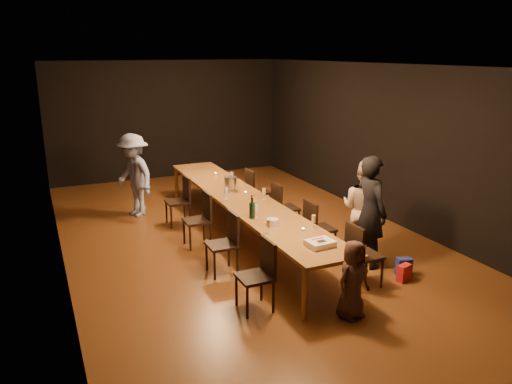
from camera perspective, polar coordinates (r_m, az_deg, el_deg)
name	(u,v)px	position (r m, az deg, el deg)	size (l,w,h in m)	color
ground	(243,238)	(8.95, -1.48, -5.29)	(10.00, 10.00, 0.00)	#482312
room_shell	(242,122)	(8.43, -1.58, 8.00)	(6.04, 10.04, 3.02)	black
table	(243,201)	(8.72, -1.51, -0.98)	(0.90, 6.00, 0.75)	brown
chair_right_0	(365,255)	(7.23, 12.32, -7.00)	(0.42, 0.42, 0.93)	black
chair_right_1	(320,228)	(8.15, 7.34, -4.09)	(0.42, 0.42, 0.93)	black
chair_right_2	(286,207)	(9.14, 3.42, -1.77)	(0.42, 0.42, 0.93)	black
chair_right_3	(259,191)	(10.17, 0.29, 0.10)	(0.42, 0.42, 0.93)	black
chair_left_0	(255,276)	(6.43, -0.16, -9.60)	(0.42, 0.42, 0.93)	black
chair_left_1	(222,244)	(7.45, -3.95, -5.95)	(0.42, 0.42, 0.93)	black
chair_left_2	(197,220)	(8.52, -6.78, -3.18)	(0.42, 0.42, 0.93)	black
chair_left_3	(177,201)	(9.62, -8.96, -1.03)	(0.42, 0.42, 0.93)	black
woman_birthday	(370,212)	(7.78, 12.93, -2.20)	(0.64, 0.42, 1.74)	black
woman_tan	(364,209)	(8.12, 12.22, -1.91)	(0.78, 0.61, 1.60)	beige
man_blue	(134,175)	(10.24, -13.76, 1.88)	(1.08, 0.62, 1.67)	#889BD2
child	(353,280)	(6.35, 11.00, -9.82)	(0.50, 0.32, 1.02)	#402924
gift_bag_red	(404,273)	(7.63, 16.56, -8.85)	(0.21, 0.12, 0.25)	red
gift_bag_blue	(404,267)	(7.81, 16.53, -8.19)	(0.22, 0.14, 0.27)	#233599
birthday_cake	(320,243)	(6.64, 7.33, -5.84)	(0.36, 0.30, 0.08)	white
plate_stack	(272,222)	(7.33, 1.90, -3.49)	(0.18, 0.18, 0.10)	white
champagne_bottle	(252,207)	(7.61, -0.44, -1.67)	(0.09, 0.09, 0.38)	black
ice_bucket	(230,183)	(9.20, -2.94, 1.01)	(0.22, 0.22, 0.25)	#B8B8BD
wineglass_0	(269,227)	(7.00, 1.52, -3.98)	(0.06, 0.06, 0.21)	beige
wineglass_1	(314,222)	(7.24, 6.59, -3.42)	(0.06, 0.06, 0.21)	beige
wineglass_2	(255,211)	(7.65, -0.06, -2.23)	(0.06, 0.06, 0.21)	silver
wineglass_3	(264,194)	(8.57, 0.91, -0.22)	(0.06, 0.06, 0.21)	beige
wineglass_4	(226,193)	(8.62, -3.43, -0.17)	(0.06, 0.06, 0.21)	silver
wineglass_5	(232,177)	(9.71, -2.79, 1.68)	(0.06, 0.06, 0.21)	silver
tealight_near	(303,230)	(7.18, 5.40, -4.29)	(0.05, 0.05, 0.03)	#B2B7B2
tealight_mid	(245,193)	(8.97, -1.21, -0.08)	(0.05, 0.05, 0.03)	#B2B7B2
tealight_far	(216,174)	(10.38, -4.62, 2.09)	(0.05, 0.05, 0.03)	#B2B7B2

